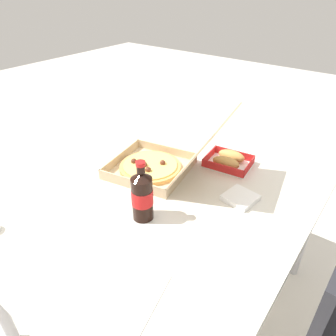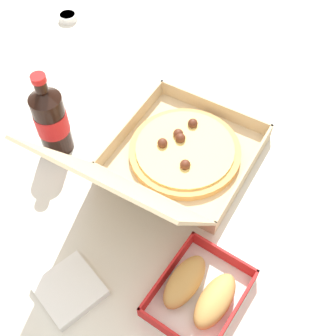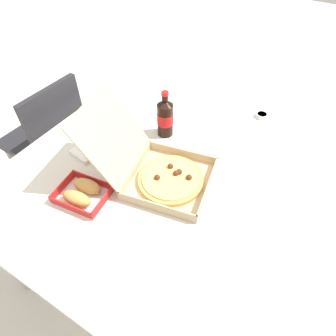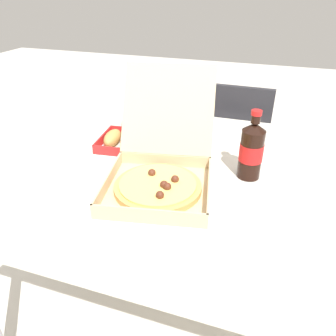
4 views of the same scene
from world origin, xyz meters
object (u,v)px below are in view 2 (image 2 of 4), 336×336
(pizza_box_open, at_px, (176,157))
(cola_bottle, at_px, (51,120))
(napkin_pile, at_px, (70,290))
(bread_side_box, at_px, (199,292))
(dipping_sauce_cup, at_px, (68,17))

(pizza_box_open, bearing_deg, cola_bottle, 27.37)
(cola_bottle, height_order, napkin_pile, cola_bottle)
(bread_side_box, distance_m, cola_bottle, 0.50)
(pizza_box_open, bearing_deg, dipping_sauce_cup, -19.46)
(pizza_box_open, height_order, dipping_sauce_cup, pizza_box_open)
(bread_side_box, xyz_separation_m, dipping_sauce_cup, (0.84, -0.42, -0.01))
(bread_side_box, height_order, dipping_sauce_cup, bread_side_box)
(pizza_box_open, xyz_separation_m, napkin_pile, (-0.04, 0.36, -0.04))
(bread_side_box, xyz_separation_m, cola_bottle, (0.49, -0.07, 0.07))
(pizza_box_open, height_order, bread_side_box, pizza_box_open)
(bread_side_box, relative_size, dipping_sauce_cup, 3.69)
(pizza_box_open, distance_m, cola_bottle, 0.29)
(pizza_box_open, xyz_separation_m, cola_bottle, (0.25, 0.13, 0.05))
(cola_bottle, height_order, dipping_sauce_cup, cola_bottle)
(napkin_pile, distance_m, dipping_sauce_cup, 0.87)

